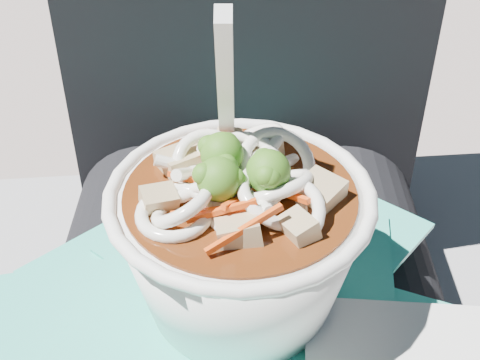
{
  "coord_description": "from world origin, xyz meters",
  "views": [
    {
      "loc": [
        -0.0,
        -0.31,
        1.0
      ],
      "look_at": [
        -0.01,
        0.01,
        0.75
      ],
      "focal_mm": 50.0,
      "sensor_mm": 36.0,
      "label": 1
    }
  ],
  "objects": [
    {
      "name": "plastic_bag",
      "position": [
        0.0,
        -0.02,
        0.64
      ],
      "size": [
        0.36,
        0.42,
        0.02
      ],
      "color": "#2CB8A1",
      "rests_on": "lap"
    },
    {
      "name": "person_body",
      "position": [
        -0.0,
        0.09,
        0.57
      ],
      "size": [
        0.34,
        0.94,
        1.02
      ],
      "color": "black",
      "rests_on": "ground"
    },
    {
      "name": "udon_bowl",
      "position": [
        -0.01,
        0.01,
        0.71
      ],
      "size": [
        0.18,
        0.18,
        0.21
      ],
      "color": "white",
      "rests_on": "plastic_bag"
    }
  ]
}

